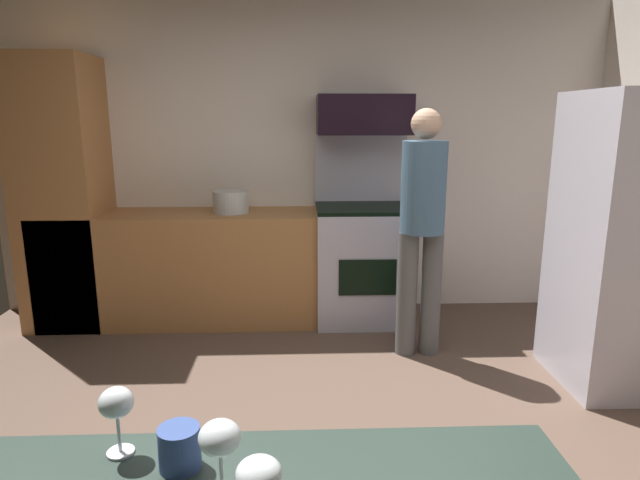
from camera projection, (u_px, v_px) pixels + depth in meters
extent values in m
cube|color=brown|center=(312.00, 469.00, 2.56)|extent=(5.20, 4.80, 0.02)
cube|color=silver|center=(305.00, 159.00, 4.55)|extent=(5.20, 0.12, 2.60)
cube|color=#A56D3D|center=(196.00, 267.00, 4.35)|extent=(2.40, 0.60, 0.90)
cube|color=#A56D3D|center=(64.00, 195.00, 4.18)|extent=(0.60, 0.60, 2.10)
cube|color=#B6B1C0|center=(363.00, 265.00, 4.38)|extent=(0.76, 0.64, 0.92)
cube|color=black|center=(364.00, 208.00, 4.28)|extent=(0.76, 0.64, 0.03)
cube|color=#B6B1C0|center=(360.00, 168.00, 4.49)|extent=(0.76, 0.06, 0.56)
cube|color=black|center=(368.00, 278.00, 4.07)|extent=(0.44, 0.01, 0.28)
cube|color=black|center=(364.00, 115.00, 4.21)|extent=(0.74, 0.38, 0.31)
cylinder|color=#545454|center=(407.00, 294.00, 3.72)|extent=(0.14, 0.14, 0.88)
cylinder|color=#545454|center=(431.00, 294.00, 3.73)|extent=(0.14, 0.14, 0.88)
cylinder|color=#42617A|center=(424.00, 187.00, 3.56)|extent=(0.30, 0.30, 0.61)
sphere|color=tan|center=(426.00, 124.00, 3.47)|extent=(0.20, 0.20, 0.20)
cylinder|color=silver|center=(221.00, 472.00, 1.05)|extent=(0.01, 0.01, 0.09)
ellipsoid|color=silver|center=(220.00, 437.00, 1.04)|extent=(0.08, 0.08, 0.07)
ellipsoid|color=silver|center=(259.00, 473.00, 0.92)|extent=(0.08, 0.08, 0.06)
cylinder|color=silver|center=(121.00, 452.00, 1.19)|extent=(0.06, 0.06, 0.01)
cylinder|color=silver|center=(119.00, 434.00, 1.18)|extent=(0.01, 0.01, 0.08)
ellipsoid|color=silver|center=(116.00, 402.00, 1.16)|extent=(0.08, 0.08, 0.07)
cylinder|color=#314786|center=(180.00, 448.00, 1.13)|extent=(0.09, 0.09, 0.09)
cylinder|color=silver|center=(231.00, 202.00, 4.24)|extent=(0.28, 0.28, 0.17)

